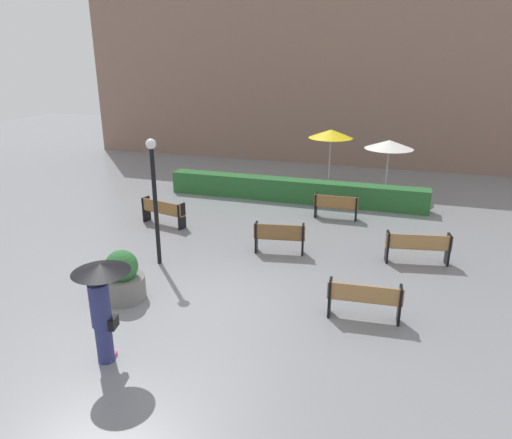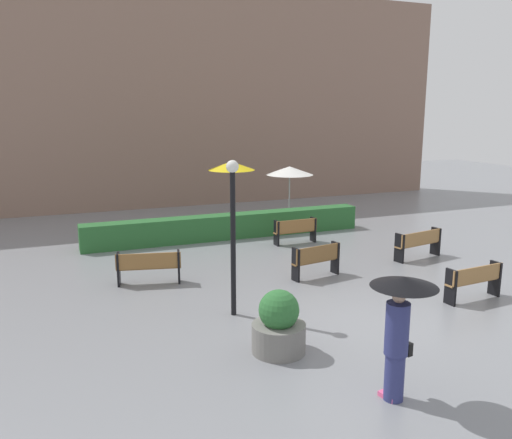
% 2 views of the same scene
% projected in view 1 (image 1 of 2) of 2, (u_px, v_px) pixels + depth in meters
% --- Properties ---
extents(ground_plane, '(60.00, 60.00, 0.00)m').
position_uv_depth(ground_plane, '(225.00, 299.00, 11.51)').
color(ground_plane, gray).
extents(bench_far_left, '(1.74, 0.72, 0.89)m').
position_uv_depth(bench_far_left, '(163.00, 211.00, 16.29)').
color(bench_far_left, olive).
rests_on(bench_far_left, ground).
extents(bench_back_row, '(1.57, 0.40, 0.88)m').
position_uv_depth(bench_back_row, '(336.00, 205.00, 16.94)').
color(bench_back_row, olive).
rests_on(bench_back_row, ground).
extents(bench_mid_center, '(1.53, 0.56, 0.93)m').
position_uv_depth(bench_mid_center, '(279.00, 236.00, 13.97)').
color(bench_mid_center, brown).
rests_on(bench_mid_center, ground).
extents(bench_near_right, '(1.65, 0.46, 0.88)m').
position_uv_depth(bench_near_right, '(364.00, 298.00, 10.46)').
color(bench_near_right, '#9E7242').
rests_on(bench_near_right, ground).
extents(bench_far_right, '(1.81, 0.66, 0.90)m').
position_uv_depth(bench_far_right, '(418.00, 246.00, 13.30)').
color(bench_far_right, '#9E7242').
rests_on(bench_far_right, ground).
extents(pedestrian_with_umbrella, '(1.07, 1.07, 2.07)m').
position_uv_depth(pedestrian_with_umbrella, '(102.00, 297.00, 8.75)').
color(pedestrian_with_umbrella, navy).
rests_on(pedestrian_with_umbrella, ground).
extents(planter_pot, '(1.05, 1.05, 1.25)m').
position_uv_depth(planter_pot, '(123.00, 279.00, 11.37)').
color(planter_pot, slate).
rests_on(planter_pot, ground).
extents(lamp_post, '(0.28, 0.28, 3.56)m').
position_uv_depth(lamp_post, '(154.00, 188.00, 12.75)').
color(lamp_post, black).
rests_on(lamp_post, ground).
extents(patio_umbrella_yellow, '(1.92, 1.92, 2.57)m').
position_uv_depth(patio_umbrella_yellow, '(331.00, 134.00, 20.28)').
color(patio_umbrella_yellow, silver).
rests_on(patio_umbrella_yellow, ground).
extents(patio_umbrella_white, '(1.98, 1.98, 2.30)m').
position_uv_depth(patio_umbrella_white, '(389.00, 145.00, 19.34)').
color(patio_umbrella_white, silver).
rests_on(patio_umbrella_white, ground).
extents(hedge_strip, '(10.40, 0.70, 0.89)m').
position_uv_depth(hedge_strip, '(294.00, 190.00, 19.00)').
color(hedge_strip, '#28602D').
rests_on(hedge_strip, ground).
extents(building_facade, '(28.00, 1.20, 10.33)m').
position_uv_depth(building_facade, '(336.00, 63.00, 24.18)').
color(building_facade, '#846656').
rests_on(building_facade, ground).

